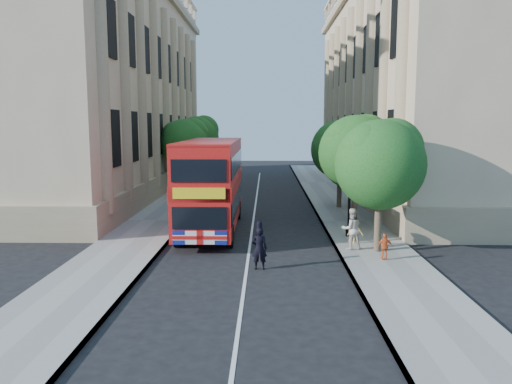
# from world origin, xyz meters

# --- Properties ---
(ground) EXTENTS (120.00, 120.00, 0.00)m
(ground) POSITION_xyz_m (0.00, 0.00, 0.00)
(ground) COLOR black
(ground) RESTS_ON ground
(pavement_right) EXTENTS (3.50, 80.00, 0.12)m
(pavement_right) POSITION_xyz_m (5.75, 10.00, 0.06)
(pavement_right) COLOR gray
(pavement_right) RESTS_ON ground
(pavement_left) EXTENTS (3.50, 80.00, 0.12)m
(pavement_left) POSITION_xyz_m (-5.75, 10.00, 0.06)
(pavement_left) COLOR gray
(pavement_left) RESTS_ON ground
(building_right) EXTENTS (12.00, 38.00, 18.00)m
(building_right) POSITION_xyz_m (13.80, 24.00, 9.00)
(building_right) COLOR tan
(building_right) RESTS_ON ground
(building_left) EXTENTS (12.00, 38.00, 18.00)m
(building_left) POSITION_xyz_m (-13.80, 24.00, 9.00)
(building_left) COLOR tan
(building_left) RESTS_ON ground
(tree_right_near) EXTENTS (4.00, 4.00, 6.08)m
(tree_right_near) POSITION_xyz_m (5.84, 3.03, 4.25)
(tree_right_near) COLOR #473828
(tree_right_near) RESTS_ON ground
(tree_right_mid) EXTENTS (4.20, 4.20, 6.37)m
(tree_right_mid) POSITION_xyz_m (5.84, 9.03, 4.45)
(tree_right_mid) COLOR #473828
(tree_right_mid) RESTS_ON ground
(tree_right_far) EXTENTS (4.00, 4.00, 6.15)m
(tree_right_far) POSITION_xyz_m (5.84, 15.03, 4.31)
(tree_right_far) COLOR #473828
(tree_right_far) RESTS_ON ground
(tree_left_far) EXTENTS (4.00, 4.00, 6.30)m
(tree_left_far) POSITION_xyz_m (-5.96, 22.03, 4.44)
(tree_left_far) COLOR #473828
(tree_left_far) RESTS_ON ground
(tree_left_back) EXTENTS (4.20, 4.20, 6.65)m
(tree_left_back) POSITION_xyz_m (-5.96, 30.03, 4.71)
(tree_left_back) COLOR #473828
(tree_left_back) RESTS_ON ground
(lamp_post) EXTENTS (0.32, 0.32, 5.16)m
(lamp_post) POSITION_xyz_m (5.00, 6.00, 2.51)
(lamp_post) COLOR black
(lamp_post) RESTS_ON pavement_right
(double_decker_bus) EXTENTS (2.87, 10.50, 4.84)m
(double_decker_bus) POSITION_xyz_m (-2.18, 7.65, 2.67)
(double_decker_bus) COLOR #B6100C
(double_decker_bus) RESTS_ON ground
(box_van) EXTENTS (2.02, 4.81, 2.73)m
(box_van) POSITION_xyz_m (-2.90, 15.17, 1.34)
(box_van) COLOR black
(box_van) RESTS_ON ground
(police_constable) EXTENTS (0.64, 0.43, 1.72)m
(police_constable) POSITION_xyz_m (0.51, 0.42, 0.86)
(police_constable) COLOR black
(police_constable) RESTS_ON ground
(woman_pedestrian) EXTENTS (1.04, 0.88, 1.90)m
(woman_pedestrian) POSITION_xyz_m (4.68, 3.31, 1.07)
(woman_pedestrian) COLOR beige
(woman_pedestrian) RESTS_ON pavement_right
(child_a) EXTENTS (0.68, 0.31, 1.13)m
(child_a) POSITION_xyz_m (5.78, 1.52, 0.69)
(child_a) COLOR orange
(child_a) RESTS_ON pavement_right
(child_b) EXTENTS (0.77, 0.48, 1.15)m
(child_b) POSITION_xyz_m (5.06, 4.44, 0.69)
(child_b) COLOR #E4C44D
(child_b) RESTS_ON pavement_right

